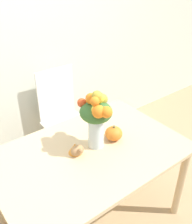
# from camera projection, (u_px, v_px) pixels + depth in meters

# --- Properties ---
(ground_plane) EXTENTS (12.00, 12.00, 0.00)m
(ground_plane) POSITION_uv_depth(u_px,v_px,m) (91.00, 218.00, 2.22)
(ground_plane) COLOR tan
(wall_back) EXTENTS (8.00, 0.06, 2.70)m
(wall_back) POSITION_uv_depth(u_px,v_px,m) (14.00, 31.00, 2.27)
(wall_back) COLOR silver
(wall_back) RESTS_ON ground_plane
(dining_table) EXTENTS (1.36, 0.90, 0.73)m
(dining_table) POSITION_uv_depth(u_px,v_px,m) (90.00, 161.00, 1.90)
(dining_table) COLOR #D1B284
(dining_table) RESTS_ON ground_plane
(flower_vase) EXTENTS (0.22, 0.30, 0.45)m
(flower_vase) POSITION_uv_depth(u_px,v_px,m) (96.00, 116.00, 1.77)
(flower_vase) COLOR silver
(flower_vase) RESTS_ON dining_table
(pumpkin) EXTENTS (0.13, 0.13, 0.12)m
(pumpkin) POSITION_uv_depth(u_px,v_px,m) (114.00, 133.00, 1.94)
(pumpkin) COLOR orange
(pumpkin) RESTS_ON dining_table
(turkey_figurine) EXTENTS (0.10, 0.13, 0.08)m
(turkey_figurine) POSITION_uv_depth(u_px,v_px,m) (76.00, 149.00, 1.81)
(turkey_figurine) COLOR #A87A4C
(turkey_figurine) RESTS_ON dining_table
(dining_chair_near_window) EXTENTS (0.43, 0.43, 0.98)m
(dining_chair_near_window) POSITION_uv_depth(u_px,v_px,m) (63.00, 117.00, 2.66)
(dining_chair_near_window) COLOR white
(dining_chair_near_window) RESTS_ON ground_plane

